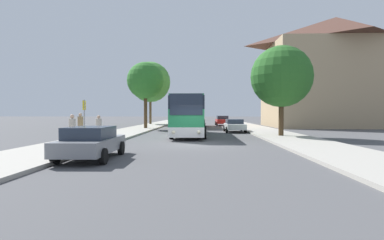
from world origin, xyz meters
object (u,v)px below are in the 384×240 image
object	(u,v)px
parked_car_left_curb	(91,142)
bus_stop_sign	(84,116)
tree_left_near	(145,81)
pedestrian_walking_back	(80,126)
bus_front	(190,115)
tree_left_far	(150,82)
parked_car_right_far	(222,120)
pedestrian_waiting_near	(99,128)
tree_right_near	(281,77)
bus_middle	(194,115)
pedestrian_waiting_far	(72,130)
parked_car_right_near	(234,125)

from	to	relation	value
parked_car_left_curb	bus_stop_sign	size ratio (longest dim) A/B	1.65
tree_left_near	bus_stop_sign	bearing A→B (deg)	-92.36
pedestrian_walking_back	bus_stop_sign	bearing A→B (deg)	-147.24
bus_front	pedestrian_walking_back	size ratio (longest dim) A/B	6.17
tree_left_near	tree_left_far	xyz separation A→B (m)	(-1.87, 13.95, 1.28)
bus_front	parked_car_right_far	world-z (taller)	bus_front
pedestrian_waiting_near	tree_left_near	xyz separation A→B (m)	(-0.27, 16.98, 4.85)
parked_car_right_far	tree_left_far	world-z (taller)	tree_left_far
parked_car_left_curb	tree_right_near	xyz separation A→B (m)	(10.98, 11.75, 4.12)
bus_middle	parked_car_left_curb	distance (m)	28.79
bus_middle	tree_left_far	xyz separation A→B (m)	(-7.59, 8.67, 5.40)
tree_left_near	tree_left_far	size ratio (longest dim) A/B	0.77
pedestrian_waiting_far	tree_right_near	xyz separation A→B (m)	(13.38, 8.16, 3.83)
parked_car_left_curb	pedestrian_walking_back	xyz separation A→B (m)	(-3.56, 7.46, 0.34)
bus_front	pedestrian_waiting_far	size ratio (longest dim) A/B	6.46
parked_car_left_curb	bus_stop_sign	distance (m)	7.09
parked_car_right_near	pedestrian_waiting_near	xyz separation A→B (m)	(-9.83, -12.01, 0.28)
parked_car_right_near	tree_left_near	size ratio (longest dim) A/B	0.59
tree_left_far	pedestrian_waiting_near	bearing A→B (deg)	-86.03
parked_car_left_curb	tree_right_near	size ratio (longest dim) A/B	0.61
bus_front	tree_right_near	distance (m)	8.14
parked_car_right_near	parked_car_right_far	bearing A→B (deg)	-90.11
bus_stop_sign	tree_left_near	bearing A→B (deg)	87.64
bus_middle	tree_left_far	bearing A→B (deg)	132.93
parked_car_left_curb	tree_left_near	bearing A→B (deg)	94.00
bus_stop_sign	tree_left_far	bearing A→B (deg)	92.19
parked_car_left_curb	pedestrian_walking_back	distance (m)	8.28
pedestrian_waiting_near	pedestrian_waiting_far	size ratio (longest dim) A/B	0.96
parked_car_right_far	tree_left_near	size ratio (longest dim) A/B	0.56
bus_middle	parked_car_left_curb	bearing A→B (deg)	-95.35
bus_front	parked_car_left_curb	xyz separation A→B (m)	(-3.58, -13.18, -1.03)
parked_car_right_far	tree_left_near	world-z (taller)	tree_left_near
parked_car_left_curb	tree_left_far	size ratio (longest dim) A/B	0.42
parked_car_right_far	pedestrian_waiting_far	world-z (taller)	pedestrian_waiting_far
bus_front	pedestrian_waiting_near	bearing A→B (deg)	-128.50
bus_middle	bus_stop_sign	world-z (taller)	bus_middle
bus_front	tree_left_far	bearing A→B (deg)	107.57
pedestrian_waiting_far	tree_left_near	size ratio (longest dim) A/B	0.22
parked_car_right_near	parked_car_left_curb	bearing A→B (deg)	65.89
tree_left_far	pedestrian_walking_back	bearing A→B (deg)	-89.07
bus_middle	parked_car_right_far	world-z (taller)	bus_middle
parked_car_right_far	bus_stop_sign	xyz separation A→B (m)	(-10.65, -28.25, 1.00)
bus_middle	parked_car_right_far	bearing A→B (deg)	56.96
bus_front	pedestrian_waiting_far	world-z (taller)	bus_front
parked_car_right_near	tree_right_near	bearing A→B (deg)	114.20
parked_car_right_near	pedestrian_waiting_near	distance (m)	15.53
pedestrian_walking_back	tree_left_near	world-z (taller)	tree_left_near
parked_car_left_curb	tree_right_near	bearing A→B (deg)	45.64
bus_middle	pedestrian_waiting_near	size ratio (longest dim) A/B	7.19
tree_left_far	bus_front	bearing A→B (deg)	-72.41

